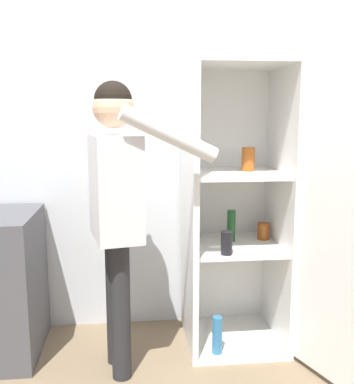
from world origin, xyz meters
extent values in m
cube|color=silver|center=(0.00, 0.98, 1.27)|extent=(7.00, 0.06, 2.55)
cube|color=white|center=(0.22, 0.62, 0.02)|extent=(0.63, 0.61, 0.04)
cube|color=white|center=(0.22, 0.62, 1.80)|extent=(0.63, 0.61, 0.04)
cube|color=white|center=(0.22, 0.91, 0.91)|extent=(0.63, 0.03, 1.74)
cube|color=white|center=(-0.07, 0.62, 0.91)|extent=(0.04, 0.61, 1.74)
cube|color=white|center=(0.52, 0.62, 0.91)|extent=(0.03, 0.61, 1.74)
cube|color=white|center=(0.22, 0.62, 0.65)|extent=(0.56, 0.54, 0.02)
cube|color=white|center=(0.22, 0.62, 1.12)|extent=(0.56, 0.54, 0.02)
cube|color=white|center=(0.66, 0.03, 0.91)|extent=(0.26, 0.60, 1.74)
cylinder|color=black|center=(0.12, 0.41, 0.74)|extent=(0.07, 0.07, 0.14)
cylinder|color=#9E4C19|center=(0.44, 0.71, 0.72)|extent=(0.08, 0.08, 0.11)
cylinder|color=#9E4C19|center=(0.30, 0.65, 1.21)|extent=(0.08, 0.08, 0.15)
cylinder|color=teal|center=(0.07, 0.40, 0.15)|extent=(0.06, 0.06, 0.24)
cylinder|color=#1E5123|center=(0.21, 0.69, 0.77)|extent=(0.05, 0.05, 0.21)
cylinder|color=#262628|center=(-0.55, 0.43, 0.41)|extent=(0.11, 0.11, 0.81)
cylinder|color=#262628|center=(-0.51, 0.26, 0.41)|extent=(0.11, 0.11, 0.81)
cube|color=silver|center=(-0.53, 0.35, 1.10)|extent=(0.32, 0.47, 0.57)
sphere|color=#DBAD89|center=(-0.53, 0.35, 1.53)|extent=(0.22, 0.22, 0.22)
sphere|color=black|center=(-0.53, 0.35, 1.57)|extent=(0.21, 0.21, 0.21)
cylinder|color=silver|center=(-0.58, 0.58, 1.07)|extent=(0.09, 0.09, 0.54)
cylinder|color=silver|center=(-0.24, 0.16, 1.39)|extent=(0.53, 0.19, 0.31)
camera|label=1|loc=(-0.45, -2.13, 1.50)|focal=42.00mm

